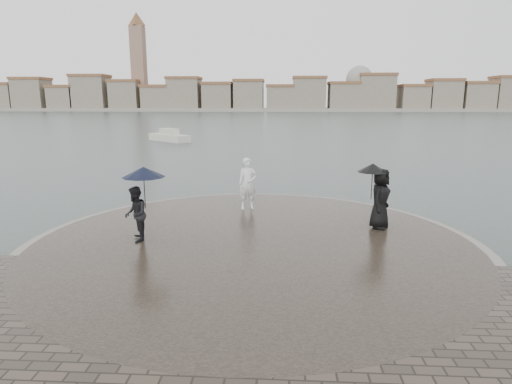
{
  "coord_description": "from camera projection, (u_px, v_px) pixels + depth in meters",
  "views": [
    {
      "loc": [
        0.74,
        -7.67,
        4.13
      ],
      "look_at": [
        0.0,
        4.8,
        1.45
      ],
      "focal_mm": 30.0,
      "sensor_mm": 36.0,
      "label": 1
    }
  ],
  "objects": [
    {
      "name": "quay_tip",
      "position": [
        253.0,
        247.0,
        11.78
      ],
      "size": [
        11.9,
        11.9,
        0.36
      ],
      "primitive_type": "cylinder",
      "color": "#2D261E",
      "rests_on": "ground"
    },
    {
      "name": "visitor_right",
      "position": [
        379.0,
        193.0,
        12.72
      ],
      "size": [
        1.17,
        1.08,
        1.95
      ],
      "color": "black",
      "rests_on": "quay_tip"
    },
    {
      "name": "far_skyline",
      "position": [
        264.0,
        96.0,
        164.44
      ],
      "size": [
        260.0,
        20.0,
        37.0
      ],
      "color": "gray",
      "rests_on": "ground"
    },
    {
      "name": "visitor_left",
      "position": [
        138.0,
        199.0,
        11.51
      ],
      "size": [
        1.22,
        1.16,
        2.04
      ],
      "color": "black",
      "rests_on": "quay_tip"
    },
    {
      "name": "ground",
      "position": [
        242.0,
        315.0,
        8.4
      ],
      "size": [
        400.0,
        400.0,
        0.0
      ],
      "primitive_type": "plane",
      "color": "#2B3835",
      "rests_on": "ground"
    },
    {
      "name": "statue",
      "position": [
        248.0,
        184.0,
        15.03
      ],
      "size": [
        0.75,
        0.6,
        1.82
      ],
      "primitive_type": "imported",
      "rotation": [
        0.0,
        0.0,
        0.27
      ],
      "color": "silver",
      "rests_on": "quay_tip"
    },
    {
      "name": "boats",
      "position": [
        348.0,
        138.0,
        43.21
      ],
      "size": [
        40.17,
        5.62,
        1.5
      ],
      "color": "beige",
      "rests_on": "ground"
    },
    {
      "name": "kerb_ring",
      "position": [
        253.0,
        248.0,
        11.78
      ],
      "size": [
        12.5,
        12.5,
        0.32
      ],
      "primitive_type": "cylinder",
      "color": "gray",
      "rests_on": "ground"
    }
  ]
}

